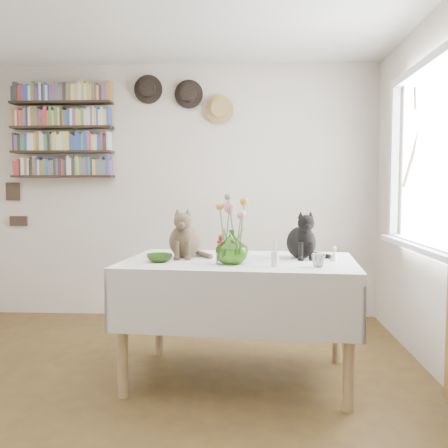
# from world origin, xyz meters

# --- Properties ---
(room) EXTENTS (4.08, 4.58, 2.58)m
(room) POSITION_xyz_m (0.00, 0.00, 1.25)
(room) COLOR brown
(room) RESTS_ON ground
(window) EXTENTS (0.12, 1.52, 1.32)m
(window) POSITION_xyz_m (1.97, 0.80, 1.40)
(window) COLOR white
(window) RESTS_ON room
(dining_table) EXTENTS (1.59, 1.10, 0.81)m
(dining_table) POSITION_xyz_m (0.68, 0.57, 0.61)
(dining_table) COLOR white
(dining_table) RESTS_ON room
(tabby_cat) EXTENTS (0.24, 0.30, 0.35)m
(tabby_cat) POSITION_xyz_m (0.30, 0.66, 0.98)
(tabby_cat) COLOR brown
(tabby_cat) RESTS_ON dining_table
(black_cat) EXTENTS (0.26, 0.31, 0.33)m
(black_cat) POSITION_xyz_m (1.10, 0.68, 0.97)
(black_cat) COLOR black
(black_cat) RESTS_ON dining_table
(flower_vase) EXTENTS (0.25, 0.25, 0.21)m
(flower_vase) POSITION_xyz_m (0.64, 0.37, 0.91)
(flower_vase) COLOR #66A935
(flower_vase) RESTS_ON dining_table
(green_bowl) EXTENTS (0.18, 0.18, 0.05)m
(green_bowl) POSITION_xyz_m (0.17, 0.44, 0.83)
(green_bowl) COLOR #66A935
(green_bowl) RESTS_ON dining_table
(drinking_glass) EXTENTS (0.10, 0.10, 0.08)m
(drinking_glass) POSITION_xyz_m (1.16, 0.27, 0.85)
(drinking_glass) COLOR white
(drinking_glass) RESTS_ON dining_table
(candlestick) EXTENTS (0.05, 0.05, 0.16)m
(candlestick) POSITION_xyz_m (0.90, 0.28, 0.86)
(candlestick) COLOR white
(candlestick) RESTS_ON dining_table
(berry_jar) EXTENTS (0.05, 0.05, 0.21)m
(berry_jar) POSITION_xyz_m (0.57, 0.34, 0.90)
(berry_jar) COLOR white
(berry_jar) RESTS_ON dining_table
(porcelain_figurine) EXTENTS (0.05, 0.05, 0.10)m
(porcelain_figurine) POSITION_xyz_m (1.30, 0.53, 0.85)
(porcelain_figurine) COLOR white
(porcelain_figurine) RESTS_ON dining_table
(flower_bouquet) EXTENTS (0.17, 0.12, 0.39)m
(flower_bouquet) POSITION_xyz_m (0.64, 0.38, 1.15)
(flower_bouquet) COLOR #4C7233
(flower_bouquet) RESTS_ON flower_vase
(bookshelf_unit) EXTENTS (1.00, 0.16, 0.91)m
(bookshelf_unit) POSITION_xyz_m (-1.10, 2.16, 1.84)
(bookshelf_unit) COLOR #2D2115
(bookshelf_unit) RESTS_ON room
(wall_hats) EXTENTS (0.98, 0.09, 0.48)m
(wall_hats) POSITION_xyz_m (0.12, 2.19, 2.17)
(wall_hats) COLOR black
(wall_hats) RESTS_ON room
(wall_art_plaques) EXTENTS (0.21, 0.02, 0.44)m
(wall_art_plaques) POSITION_xyz_m (-1.63, 2.23, 1.12)
(wall_art_plaques) COLOR #38281E
(wall_art_plaques) RESTS_ON room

